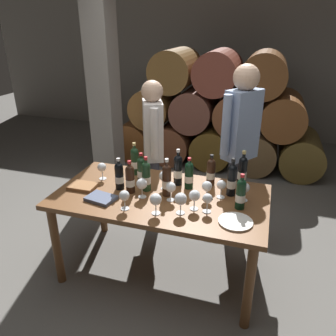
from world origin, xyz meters
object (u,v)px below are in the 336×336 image
Objects in this scene: wine_glass_11 at (156,200)px; tasting_notebook at (101,198)px; wine_bottle_1 at (211,172)px; wine_bottle_6 at (146,176)px; wine_glass_2 at (207,199)px; wine_bottle_2 at (141,170)px; wine_glass_9 at (207,187)px; leather_ledger at (83,186)px; taster_seated_left at (153,143)px; wine_glass_3 at (124,196)px; wine_glass_8 at (221,185)px; wine_bottle_10 at (241,194)px; wine_glass_6 at (165,177)px; wine_glass_7 at (245,188)px; wine_glass_1 at (102,168)px; wine_glass_10 at (171,188)px; dining_table at (161,204)px; wine_glass_5 at (181,199)px; wine_bottle_9 at (130,179)px; wine_bottle_3 at (167,180)px; wine_glass_0 at (194,196)px; wine_glass_4 at (142,184)px; serving_plate at (235,222)px; wine_bottle_8 at (189,175)px; wine_bottle_4 at (242,171)px; wine_bottle_11 at (119,176)px; sommelier_presenting at (241,139)px; wine_bottle_0 at (178,170)px; wine_bottle_5 at (135,161)px.

tasting_notebook is (-0.48, 0.06, -0.10)m from wine_glass_11.
wine_bottle_6 is at bearing -151.45° from wine_bottle_1.
wine_glass_2 reaches higher than tasting_notebook.
wine_bottle_2 is 1.79× the size of wine_glass_9.
taster_seated_left reaches higher than leather_ledger.
wine_glass_3 is 1.02× the size of wine_glass_8.
wine_glass_2 is at bearing -150.46° from wine_bottle_10.
wine_glass_9 is at bearing 5.72° from leather_ledger.
wine_glass_6 reaches higher than wine_glass_7.
wine_glass_9 is at bearing -5.13° from wine_glass_1.
wine_glass_6 is at bearing 120.79° from wine_glass_10.
wine_glass_8 is at bearing 12.09° from dining_table.
leather_ledger is at bearing -151.46° from wine_bottle_2.
wine_glass_5 reaches higher than wine_glass_7.
wine_glass_3 is (0.07, -0.26, -0.01)m from wine_bottle_9.
wine_bottle_2 is 0.31m from wine_bottle_3.
wine_glass_8 is at bearing 56.30° from wine_glass_0.
wine_glass_8 is at bearing -59.18° from wine_bottle_1.
wine_bottle_9 is at bearing -171.53° from wine_bottle_3.
serving_plate is at bearing -10.99° from wine_glass_4.
wine_glass_5 is 1.06× the size of wine_glass_9.
wine_bottle_8 is 1.67× the size of wine_glass_6.
wine_bottle_4 is at bearing 57.17° from wine_glass_5.
wine_bottle_11 is 0.63m from wine_glass_5.
sommelier_presenting is (0.71, 1.04, 0.18)m from wine_glass_3.
wine_glass_1 is 0.76m from wine_glass_11.
wine_bottle_0 is at bearing -130.63° from sommelier_presenting.
wine_bottle_0 is at bearing 147.10° from wine_glass_9.
wine_bottle_8 is at bearing 155.26° from wine_bottle_10.
wine_bottle_5 reaches higher than wine_bottle_9.
wine_bottle_5 is at bearing 50.13° from leather_ledger.
wine_glass_11 is at bearing -58.85° from wine_bottle_6.
wine_glass_0 is 0.93m from wine_glass_1.
wine_bottle_8 is at bearing 40.13° from wine_glass_4.
wine_bottle_11 is at bearing 121.62° from wine_glass_3.
wine_glass_9 is 0.64× the size of serving_plate.
tasting_notebook is (-0.78, -0.26, -0.09)m from wine_glass_9.
wine_glass_1 is (-0.45, 0.08, -0.02)m from wine_bottle_6.
wine_glass_0 is 1.06× the size of wine_glass_2.
wine_bottle_9 is 0.13m from wine_glass_4.
serving_plate is (0.85, -0.38, -0.11)m from wine_bottle_2.
wine_glass_6 is (0.19, 0.40, 0.01)m from wine_glass_3.
leather_ledger is at bearing -172.45° from wine_bottle_3.
wine_glass_8 is (0.83, 0.10, -0.01)m from wine_bottle_11.
sommelier_presenting is (0.95, 0.97, 0.27)m from tasting_notebook.
leather_ledger is at bearing -164.27° from wine_glass_6.
wine_bottle_9 is 1.15× the size of serving_plate.
wine_glass_11 reaches higher than tasting_notebook.
wine_glass_11 reaches higher than wine_glass_0.
wine_glass_6 is at bearing 147.98° from wine_glass_2.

